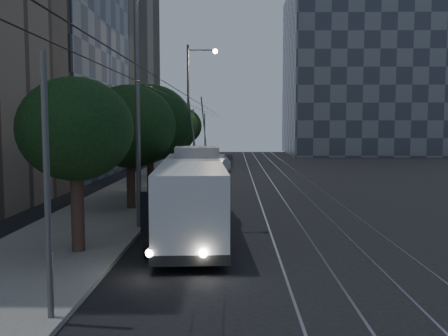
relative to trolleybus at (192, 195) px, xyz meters
name	(u,v)px	position (x,y,z in m)	size (l,w,h in m)	color
ground	(263,230)	(2.90, 0.79, -1.58)	(120.00, 120.00, 0.00)	black
sidewalk	(157,177)	(-4.60, 20.79, -1.50)	(5.00, 90.00, 0.15)	slate
tram_rails	(279,179)	(5.40, 20.79, -1.57)	(4.52, 90.00, 0.02)	#94939B
overhead_wires	(188,136)	(-2.07, 20.79, 1.89)	(2.23, 90.00, 6.00)	black
building_glass_mid	(23,18)	(-16.10, 22.79, 11.84)	(14.40, 18.40, 26.80)	#3A3E4A
building_tan_far	(90,19)	(-16.10, 42.79, 15.84)	(14.40, 22.40, 34.80)	gray
building_distant_right	(362,74)	(20.90, 55.79, 10.42)	(22.00, 18.00, 24.00)	#3A3E4A
trolleybus	(192,195)	(0.00, 0.00, 0.00)	(3.18, 11.51, 5.63)	silver
pickup_silver	(184,184)	(-1.40, 11.00, -0.84)	(2.45, 5.32, 1.48)	#AEB0B7
car_white_a	(214,174)	(0.20, 16.84, -0.84)	(1.74, 4.34, 1.48)	#B4B4B8
car_white_b	(206,167)	(-0.70, 23.48, -0.89)	(1.93, 4.74, 1.37)	white
car_white_c	(218,165)	(0.20, 25.90, -0.92)	(1.40, 4.01, 1.32)	white
car_white_d	(220,160)	(0.20, 32.56, -0.88)	(1.64, 4.08, 1.39)	silver
tree_0	(76,130)	(-3.60, -3.37, 2.67)	(3.84, 3.84, 6.01)	black
tree_1	(130,127)	(-3.60, 5.40, 2.74)	(4.68, 4.68, 6.44)	black
tree_2	(150,123)	(-3.60, 11.47, 2.94)	(5.37, 5.37, 6.94)	black
tree_3	(170,131)	(-3.60, 21.13, 2.30)	(4.29, 4.29, 5.82)	black
tree_4	(177,126)	(-3.60, 26.47, 2.67)	(3.95, 3.95, 6.05)	black
tree_5	(181,126)	(-4.10, 34.62, 2.66)	(4.60, 4.60, 6.32)	black
streetlamp_near	(147,77)	(-1.88, 0.72, 4.80)	(2.56, 0.44, 10.65)	#5A5A5D
streetlamp_far	(193,98)	(-1.87, 23.90, 5.16)	(2.69, 0.44, 11.31)	#5A5A5D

